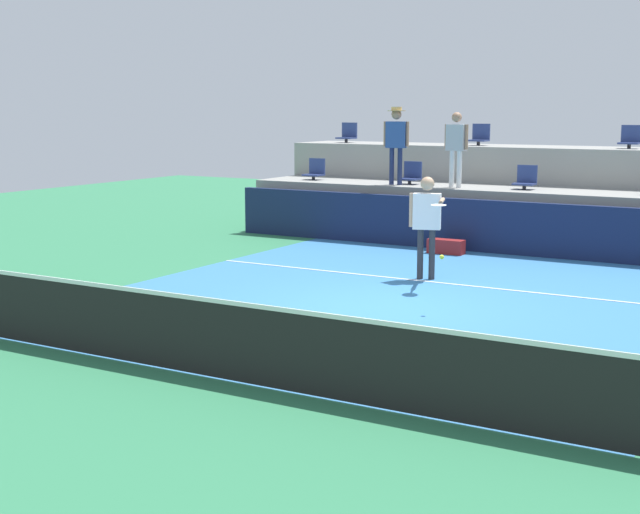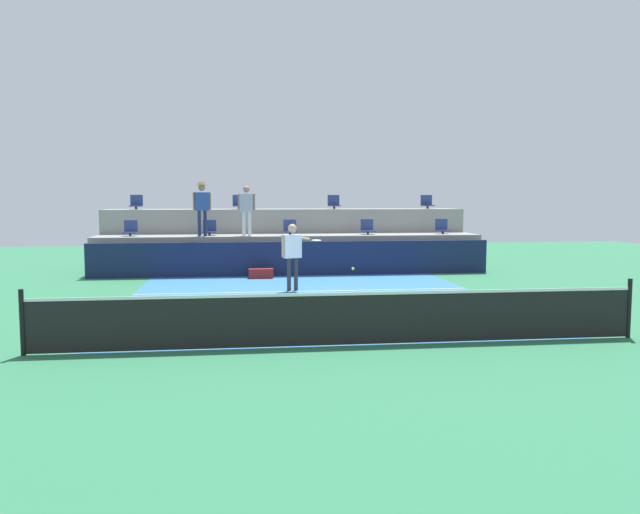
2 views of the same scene
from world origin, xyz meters
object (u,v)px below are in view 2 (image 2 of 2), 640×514
object	(u,v)px
tennis_player	(293,250)
stadium_chair_upper_left	(239,203)
stadium_chair_upper_far_left	(136,203)
equipment_bag	(261,274)
stadium_chair_lower_far_right	(442,228)
stadium_chair_lower_right	(367,228)
spectator_in_white	(247,206)
stadium_chair_upper_far_right	(427,203)
tennis_ball	(353,269)
stadium_chair_lower_far_left	(130,230)
stadium_chair_lower_left	(210,229)
stadium_chair_upper_right	(334,203)
spectator_with_hat	(202,203)
stadium_chair_lower_center	(290,229)

from	to	relation	value
tennis_player	stadium_chair_upper_left	bearing A→B (deg)	102.49
stadium_chair_upper_far_left	equipment_bag	xyz separation A→B (m)	(4.29, -3.63, -2.16)
stadium_chair_lower_far_right	stadium_chair_lower_right	bearing A→B (deg)	180.00
stadium_chair_lower_right	spectator_in_white	bearing A→B (deg)	-174.74
stadium_chair_upper_far_right	tennis_ball	distance (m)	9.92
stadium_chair_upper_far_right	tennis_ball	size ratio (longest dim) A/B	7.65
stadium_chair_lower_far_left	tennis_ball	distance (m)	9.36
stadium_chair_lower_left	stadium_chair_upper_right	bearing A→B (deg)	21.80
stadium_chair_lower_far_left	tennis_ball	xyz separation A→B (m)	(6.23, -6.95, -0.63)
stadium_chair_upper_far_left	spectator_with_hat	xyz separation A→B (m)	(2.43, -2.18, 0.03)
stadium_chair_upper_left	spectator_in_white	world-z (taller)	spectator_in_white
tennis_player	equipment_bag	world-z (taller)	tennis_player
stadium_chair_upper_left	spectator_in_white	size ratio (longest dim) A/B	0.31
stadium_chair_lower_right	stadium_chair_upper_right	world-z (taller)	stadium_chair_upper_right
stadium_chair_upper_far_right	spectator_in_white	world-z (taller)	spectator_in_white
stadium_chair_lower_center	tennis_player	xyz separation A→B (m)	(-0.30, -4.66, -0.34)
stadium_chair_lower_far_left	stadium_chair_lower_center	xyz separation A→B (m)	(5.30, 0.00, 0.00)
spectator_with_hat	equipment_bag	bearing A→B (deg)	-37.93
stadium_chair_lower_far_left	equipment_bag	xyz separation A→B (m)	(4.23, -1.83, -1.31)
stadium_chair_lower_center	stadium_chair_upper_left	world-z (taller)	stadium_chair_upper_left
stadium_chair_lower_center	stadium_chair_lower_right	world-z (taller)	same
stadium_chair_lower_left	stadium_chair_lower_right	xyz separation A→B (m)	(5.41, 0.00, 0.00)
stadium_chair_lower_far_left	tennis_player	distance (m)	6.84
stadium_chair_upper_left	stadium_chair_lower_far_right	bearing A→B (deg)	-14.22
stadium_chair_lower_center	spectator_in_white	bearing A→B (deg)	-165.38
stadium_chair_upper_far_right	spectator_in_white	xyz separation A→B (m)	(-6.83, -2.18, -0.07)
stadium_chair_upper_far_left	stadium_chair_upper_far_right	bearing A→B (deg)	0.00
stadium_chair_upper_right	spectator_with_hat	xyz separation A→B (m)	(-4.72, -2.18, 0.03)
spectator_with_hat	stadium_chair_lower_right	bearing A→B (deg)	3.90
spectator_with_hat	equipment_bag	xyz separation A→B (m)	(1.86, -1.45, -2.19)
spectator_with_hat	tennis_player	bearing A→B (deg)	-58.37
tennis_ball	stadium_chair_upper_left	bearing A→B (deg)	106.90
stadium_chair_upper_right	stadium_chair_upper_far_right	world-z (taller)	same
stadium_chair_upper_far_left	stadium_chair_upper_left	xyz separation A→B (m)	(3.64, 0.00, 0.00)
stadium_chair_lower_center	stadium_chair_upper_far_left	world-z (taller)	stadium_chair_upper_far_left
stadium_chair_lower_far_right	stadium_chair_lower_far_left	bearing A→B (deg)	180.00
stadium_chair_lower_center	stadium_chair_upper_left	xyz separation A→B (m)	(-1.73, 1.80, 0.85)
stadium_chair_lower_far_right	stadium_chair_upper_far_left	distance (m)	10.92
stadium_chair_lower_left	stadium_chair_lower_far_right	bearing A→B (deg)	0.00
tennis_player	tennis_ball	bearing A→B (deg)	-61.83
stadium_chair_upper_far_right	stadium_chair_upper_left	bearing A→B (deg)	180.00
stadium_chair_upper_left	tennis_ball	bearing A→B (deg)	-73.10
stadium_chair_lower_far_left	stadium_chair_lower_right	world-z (taller)	same
tennis_ball	equipment_bag	xyz separation A→B (m)	(-2.00, 5.12, -0.69)
stadium_chair_lower_right	spectator_with_hat	distance (m)	5.71
stadium_chair_upper_left	stadium_chair_lower_far_left	bearing A→B (deg)	-153.25
stadium_chair_lower_right	equipment_bag	distance (m)	4.39
stadium_chair_upper_far_left	stadium_chair_lower_far_left	bearing A→B (deg)	-87.97
tennis_player	spectator_in_white	bearing A→B (deg)	105.37
stadium_chair_lower_left	stadium_chair_upper_left	size ratio (longest dim) A/B	1.00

